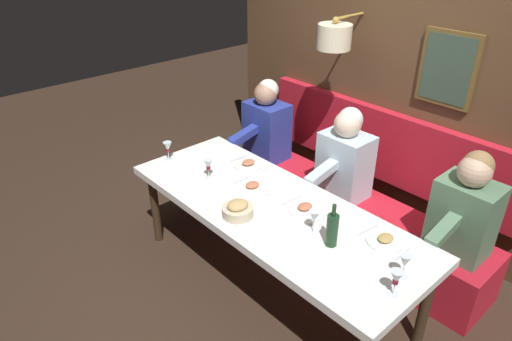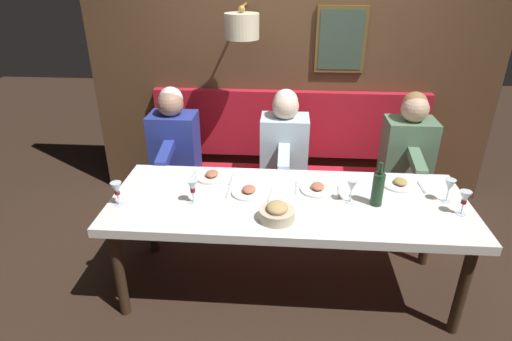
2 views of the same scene
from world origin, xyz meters
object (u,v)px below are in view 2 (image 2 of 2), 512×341
diner_near (284,139)px  wine_glass_1 (449,186)px  diner_middle (174,136)px  wine_glass_2 (352,186)px  bread_bowl (277,213)px  diner_nearest (409,143)px  dining_table (288,207)px  wine_bottle (378,189)px  wine_glass_4 (117,189)px  wine_glass_3 (193,187)px  wine_glass_0 (465,198)px

diner_near → wine_glass_1: 1.37m
diner_middle → wine_glass_2: bearing=-122.5°
bread_bowl → diner_nearest: bearing=-43.0°
dining_table → wine_glass_1: bearing=-87.7°
diner_near → diner_middle: size_ratio=1.00×
diner_nearest → wine_glass_1: 0.84m
wine_bottle → wine_glass_4: bearing=94.5°
diner_middle → bread_bowl: size_ratio=3.60×
diner_nearest → wine_glass_3: bearing=121.1°
wine_glass_4 → bread_bowl: 1.04m
diner_nearest → wine_glass_0: 1.00m
diner_middle → bread_bowl: diner_middle is taller
diner_nearest → wine_glass_0: diner_nearest is taller
diner_nearest → diner_near: (0.00, 1.03, 0.00)m
diner_middle → wine_glass_0: bearing=-115.5°
dining_table → wine_glass_4: 1.13m
dining_table → wine_glass_2: bearing=-91.4°
diner_middle → wine_glass_0: (-0.99, -2.08, 0.04)m
wine_glass_1 → wine_glass_2: (-0.05, 0.63, 0.00)m
diner_near → wine_bottle: bearing=-146.1°
wine_glass_0 → wine_bottle: (0.08, 0.51, 0.00)m
diner_nearest → bread_bowl: diner_nearest is taller
wine_glass_1 → wine_glass_3: size_ratio=1.00×
dining_table → wine_glass_3: bearing=98.3°
wine_glass_3 → bread_bowl: 0.58m
diner_near → diner_middle: 0.95m
wine_bottle → bread_bowl: size_ratio=1.36×
bread_bowl → diner_middle: bearing=39.1°
wine_bottle → wine_glass_1: bearing=-81.7°
diner_middle → wine_glass_3: 1.04m
wine_glass_3 → wine_bottle: wine_bottle is taller
wine_glass_1 → wine_glass_4: 2.15m
diner_near → wine_glass_1: bearing=-127.9°
diner_middle → wine_bottle: size_ratio=2.64×
wine_glass_4 → dining_table: bearing=-81.8°
diner_nearest → wine_glass_4: size_ratio=4.82×
diner_middle → wine_glass_2: (-0.89, -1.40, 0.04)m
wine_glass_2 → bread_bowl: 0.54m
wine_glass_0 → bread_bowl: wine_glass_0 is taller
bread_bowl → wine_bottle: bearing=-70.2°
wine_glass_0 → wine_bottle: size_ratio=0.55×
wine_glass_2 → bread_bowl: size_ratio=0.75×
diner_nearest → wine_glass_2: bearing=146.7°
wine_glass_1 → wine_glass_2: 0.64m
diner_near → wine_glass_4: 1.48m
diner_middle → wine_glass_0: diner_middle is taller
dining_table → wine_glass_3: 0.66m
wine_glass_0 → diner_near: bearing=48.5°
diner_middle → diner_nearest: bearing=-90.0°
diner_middle → wine_glass_4: (-1.04, 0.10, 0.04)m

